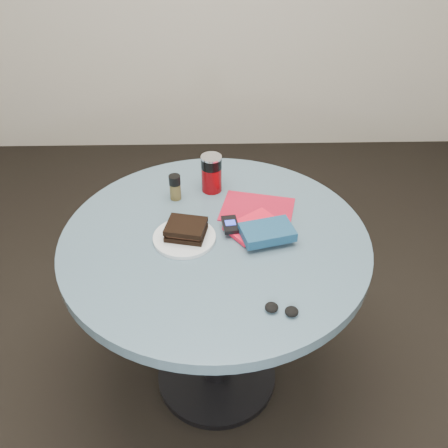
{
  "coord_description": "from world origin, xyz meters",
  "views": [
    {
      "loc": [
        0.0,
        -1.25,
        1.77
      ],
      "look_at": [
        0.03,
        0.0,
        0.8
      ],
      "focal_mm": 40.0,
      "sensor_mm": 36.0,
      "label": 1
    }
  ],
  "objects_px": {
    "plate": "(184,238)",
    "magazine": "(257,209)",
    "table": "(215,273)",
    "red_book": "(254,227)",
    "pepper_grinder": "(175,187)",
    "novel": "(267,232)",
    "soda_can": "(212,173)",
    "headphones": "(282,309)",
    "mp3_player": "(230,225)",
    "sandwich": "(186,229)"
  },
  "relations": [
    {
      "from": "table",
      "to": "red_book",
      "type": "distance_m",
      "value": 0.22
    },
    {
      "from": "novel",
      "to": "sandwich",
      "type": "bearing_deg",
      "value": 160.89
    },
    {
      "from": "pepper_grinder",
      "to": "red_book",
      "type": "height_order",
      "value": "pepper_grinder"
    },
    {
      "from": "pepper_grinder",
      "to": "mp3_player",
      "type": "xyz_separation_m",
      "value": [
        0.19,
        -0.19,
        -0.02
      ]
    },
    {
      "from": "magazine",
      "to": "red_book",
      "type": "height_order",
      "value": "red_book"
    },
    {
      "from": "soda_can",
      "to": "mp3_player",
      "type": "distance_m",
      "value": 0.25
    },
    {
      "from": "magazine",
      "to": "novel",
      "type": "height_order",
      "value": "novel"
    },
    {
      "from": "headphones",
      "to": "plate",
      "type": "bearing_deg",
      "value": 130.94
    },
    {
      "from": "mp3_player",
      "to": "headphones",
      "type": "relative_size",
      "value": 0.92
    },
    {
      "from": "table",
      "to": "soda_can",
      "type": "xyz_separation_m",
      "value": [
        -0.01,
        0.27,
        0.23
      ]
    },
    {
      "from": "table",
      "to": "magazine",
      "type": "xyz_separation_m",
      "value": [
        0.15,
        0.14,
        0.17
      ]
    },
    {
      "from": "pepper_grinder",
      "to": "novel",
      "type": "relative_size",
      "value": 0.58
    },
    {
      "from": "pepper_grinder",
      "to": "table",
      "type": "bearing_deg",
      "value": -57.96
    },
    {
      "from": "soda_can",
      "to": "novel",
      "type": "relative_size",
      "value": 0.86
    },
    {
      "from": "novel",
      "to": "mp3_player",
      "type": "distance_m",
      "value": 0.13
    },
    {
      "from": "novel",
      "to": "pepper_grinder",
      "type": "bearing_deg",
      "value": 126.51
    },
    {
      "from": "sandwich",
      "to": "novel",
      "type": "height_order",
      "value": "sandwich"
    },
    {
      "from": "red_book",
      "to": "novel",
      "type": "xyz_separation_m",
      "value": [
        0.04,
        -0.06,
        0.02
      ]
    },
    {
      "from": "pepper_grinder",
      "to": "novel",
      "type": "bearing_deg",
      "value": -38.86
    },
    {
      "from": "pepper_grinder",
      "to": "headphones",
      "type": "height_order",
      "value": "pepper_grinder"
    },
    {
      "from": "soda_can",
      "to": "magazine",
      "type": "height_order",
      "value": "soda_can"
    },
    {
      "from": "soda_can",
      "to": "table",
      "type": "bearing_deg",
      "value": -88.21
    },
    {
      "from": "red_book",
      "to": "novel",
      "type": "bearing_deg",
      "value": -93.61
    },
    {
      "from": "magazine",
      "to": "mp3_player",
      "type": "xyz_separation_m",
      "value": [
        -0.1,
        -0.11,
        0.02
      ]
    },
    {
      "from": "headphones",
      "to": "table",
      "type": "bearing_deg",
      "value": 118.35
    },
    {
      "from": "headphones",
      "to": "soda_can",
      "type": "bearing_deg",
      "value": 107.23
    },
    {
      "from": "red_book",
      "to": "novel",
      "type": "height_order",
      "value": "novel"
    },
    {
      "from": "novel",
      "to": "headphones",
      "type": "distance_m",
      "value": 0.31
    },
    {
      "from": "soda_can",
      "to": "novel",
      "type": "height_order",
      "value": "soda_can"
    },
    {
      "from": "mp3_player",
      "to": "sandwich",
      "type": "bearing_deg",
      "value": -166.89
    },
    {
      "from": "table",
      "to": "sandwich",
      "type": "height_order",
      "value": "sandwich"
    },
    {
      "from": "plate",
      "to": "novel",
      "type": "relative_size",
      "value": 1.23
    },
    {
      "from": "plate",
      "to": "novel",
      "type": "height_order",
      "value": "novel"
    },
    {
      "from": "headphones",
      "to": "novel",
      "type": "bearing_deg",
      "value": 92.25
    },
    {
      "from": "red_book",
      "to": "soda_can",
      "type": "bearing_deg",
      "value": 83.54
    },
    {
      "from": "plate",
      "to": "magazine",
      "type": "xyz_separation_m",
      "value": [
        0.25,
        0.16,
        -0.0
      ]
    },
    {
      "from": "novel",
      "to": "mp3_player",
      "type": "xyz_separation_m",
      "value": [
        -0.12,
        0.05,
        -0.01
      ]
    },
    {
      "from": "red_book",
      "to": "mp3_player",
      "type": "relative_size",
      "value": 1.87
    },
    {
      "from": "plate",
      "to": "sandwich",
      "type": "relative_size",
      "value": 1.42
    },
    {
      "from": "plate",
      "to": "magazine",
      "type": "height_order",
      "value": "plate"
    },
    {
      "from": "plate",
      "to": "soda_can",
      "type": "height_order",
      "value": "soda_can"
    },
    {
      "from": "table",
      "to": "red_book",
      "type": "xyz_separation_m",
      "value": [
        0.13,
        0.03,
        0.17
      ]
    },
    {
      "from": "soda_can",
      "to": "mp3_player",
      "type": "height_order",
      "value": "soda_can"
    },
    {
      "from": "pepper_grinder",
      "to": "headphones",
      "type": "bearing_deg",
      "value": -60.15
    },
    {
      "from": "red_book",
      "to": "headphones",
      "type": "height_order",
      "value": "headphones"
    },
    {
      "from": "table",
      "to": "pepper_grinder",
      "type": "distance_m",
      "value": 0.33
    },
    {
      "from": "sandwich",
      "to": "magazine",
      "type": "xyz_separation_m",
      "value": [
        0.24,
        0.15,
        -0.03
      ]
    },
    {
      "from": "magazine",
      "to": "novel",
      "type": "bearing_deg",
      "value": -70.32
    },
    {
      "from": "red_book",
      "to": "mp3_player",
      "type": "xyz_separation_m",
      "value": [
        -0.08,
        -0.01,
        0.01
      ]
    },
    {
      "from": "plate",
      "to": "magazine",
      "type": "bearing_deg",
      "value": 32.31
    }
  ]
}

